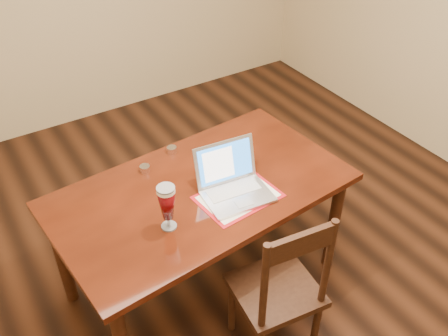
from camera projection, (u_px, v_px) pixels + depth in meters
ground at (239, 281)px, 3.26m from camera, size 5.00×5.00×0.00m
room_shell at (246, 18)px, 2.19m from camera, size 4.51×5.01×2.71m
dining_table at (202, 200)px, 2.85m from camera, size 1.74×1.07×1.04m
dining_chair at (279, 291)px, 2.60m from camera, size 0.48×0.46×1.02m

